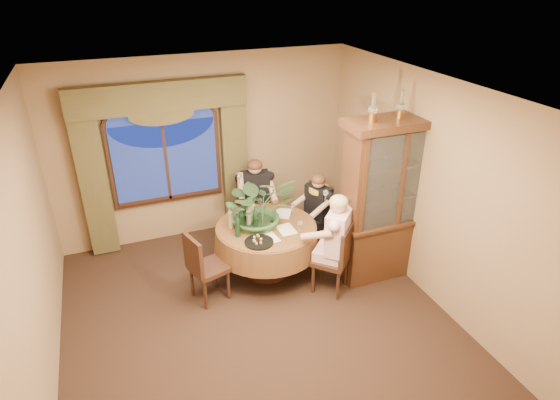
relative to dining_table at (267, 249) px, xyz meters
name	(u,v)px	position (x,y,z in m)	size (l,w,h in m)	color
floor	(261,326)	(-0.45, -1.02, -0.38)	(5.00, 5.00, 0.00)	black
wall_back	(205,148)	(-0.45, 1.48, 1.02)	(4.50, 4.50, 0.00)	#8E6D4B
wall_right	(432,192)	(1.80, -1.02, 1.02)	(5.00, 5.00, 0.00)	#8E6D4B
ceiling	(255,96)	(-0.45, -1.02, 2.42)	(5.00, 5.00, 0.00)	white
window	(166,161)	(-1.05, 1.41, 0.92)	(1.62, 0.10, 1.32)	navy
arched_transom	(160,110)	(-1.05, 1.41, 1.71)	(1.60, 0.06, 0.44)	navy
drapery_left	(94,181)	(-2.08, 1.36, 0.80)	(0.38, 0.14, 2.32)	#464023
drapery_right	(235,161)	(-0.02, 1.36, 0.80)	(0.38, 0.14, 2.32)	#464023
swag_valance	(159,97)	(-1.05, 1.33, 1.90)	(2.45, 0.16, 0.42)	#464023
dining_table	(267,249)	(0.00, 0.00, 0.00)	(1.44, 1.44, 0.75)	maroon
china_cabinet	(390,200)	(1.54, -0.56, 0.74)	(1.38, 0.55, 2.23)	#381F12
oil_lamp_left	(373,107)	(1.15, -0.56, 2.03)	(0.11, 0.11, 0.34)	#A5722D
oil_lamp_center	(401,104)	(1.54, -0.56, 2.03)	(0.11, 0.11, 0.34)	#A5722D
oil_lamp_right	(428,101)	(1.93, -0.56, 2.03)	(0.11, 0.11, 0.34)	#A5722D
chair_right	(331,258)	(0.65, -0.67, 0.10)	(0.42, 0.42, 0.96)	black
chair_back_right	(311,217)	(0.88, 0.43, 0.10)	(0.42, 0.42, 0.96)	black
chair_back	(253,209)	(0.13, 0.99, 0.10)	(0.42, 0.42, 0.96)	black
chair_front_left	(209,266)	(-0.87, -0.26, 0.10)	(0.42, 0.42, 0.96)	black
person_pink	(338,244)	(0.73, -0.69, 0.32)	(0.50, 0.46, 1.39)	beige
person_back	(255,200)	(0.15, 0.92, 0.30)	(0.48, 0.44, 1.35)	black
person_scarf	(318,212)	(0.94, 0.33, 0.23)	(0.44, 0.40, 1.22)	black
stoneware_vase	(252,213)	(-0.15, 0.16, 0.51)	(0.15, 0.15, 0.27)	tan
centerpiece_plant	(258,182)	(-0.07, 0.10, 1.00)	(0.97, 1.08, 0.84)	#325630
olive_bowl	(271,227)	(0.04, -0.09, 0.40)	(0.14, 0.14, 0.04)	#566030
cheese_platter	(259,242)	(-0.23, -0.38, 0.39)	(0.37, 0.37, 0.02)	black
wine_bottle_0	(237,225)	(-0.43, -0.13, 0.54)	(0.07, 0.07, 0.33)	black
wine_bottle_1	(249,216)	(-0.23, 0.05, 0.54)	(0.07, 0.07, 0.33)	tan
wine_bottle_2	(243,213)	(-0.26, 0.17, 0.54)	(0.07, 0.07, 0.33)	black
wine_bottle_3	(255,218)	(-0.16, -0.03, 0.54)	(0.07, 0.07, 0.33)	black
wine_bottle_4	(231,217)	(-0.46, 0.11, 0.54)	(0.07, 0.07, 0.33)	tan
wine_bottle_5	(241,220)	(-0.35, -0.01, 0.54)	(0.07, 0.07, 0.33)	black
tasting_paper_0	(286,229)	(0.21, -0.20, 0.38)	(0.21, 0.30, 0.00)	white
tasting_paper_1	(283,213)	(0.34, 0.23, 0.38)	(0.21, 0.30, 0.00)	white
tasting_paper_2	(269,237)	(-0.07, -0.30, 0.38)	(0.21, 0.30, 0.00)	white
wine_glass_person_pink	(300,227)	(0.35, -0.33, 0.46)	(0.07, 0.07, 0.18)	silver
wine_glass_person_back	(260,204)	(0.08, 0.47, 0.46)	(0.07, 0.07, 0.18)	silver
wine_glass_person_scarf	(293,209)	(0.45, 0.16, 0.46)	(0.07, 0.07, 0.18)	silver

